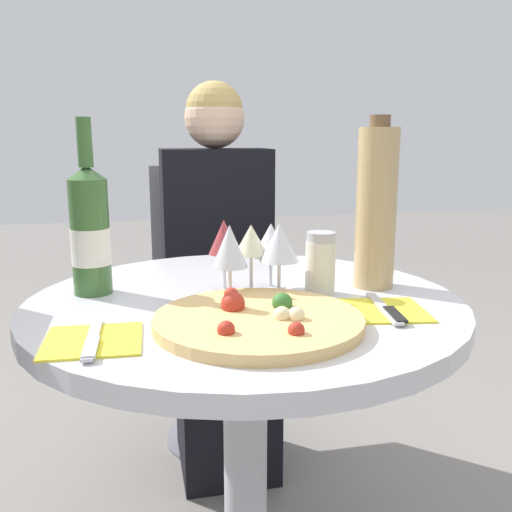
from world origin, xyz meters
The scene contains 14 objects.
dining_table centered at (0.00, 0.00, 0.58)m, with size 0.86×0.86×0.71m.
chair_behind_diner centered at (0.05, 0.78, 0.45)m, with size 0.40×0.40×0.93m.
seated_diner centered at (0.05, 0.64, 0.54)m, with size 0.34×0.42×1.19m.
pizza_large centered at (-0.01, -0.17, 0.72)m, with size 0.36×0.36×0.05m.
wine_bottle centered at (-0.30, 0.10, 0.84)m, with size 0.08×0.08×0.35m.
tall_carafe centered at (0.29, 0.03, 0.88)m, with size 0.08×0.08×0.36m.
sugar_shaker centered at (0.16, 0.00, 0.77)m, with size 0.06×0.06×0.13m.
wine_glass_center centered at (0.02, 0.03, 0.82)m, with size 0.07×0.07×0.14m.
wine_glass_back_right centered at (0.07, 0.07, 0.81)m, with size 0.08×0.08×0.14m.
wine_glass_front_left centered at (-0.03, 0.00, 0.81)m, with size 0.07×0.07×0.15m.
wine_glass_back_left centered at (-0.03, 0.07, 0.82)m, with size 0.06×0.06×0.15m.
wine_glass_front_right centered at (0.07, 0.00, 0.82)m, with size 0.08×0.08×0.15m.
place_setting_left centered at (-0.28, -0.19, 0.71)m, with size 0.15×0.19×0.01m.
place_setting_right centered at (0.23, -0.14, 0.71)m, with size 0.17×0.19×0.01m.
Camera 1 is at (-0.21, -1.07, 1.03)m, focal length 40.00 mm.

